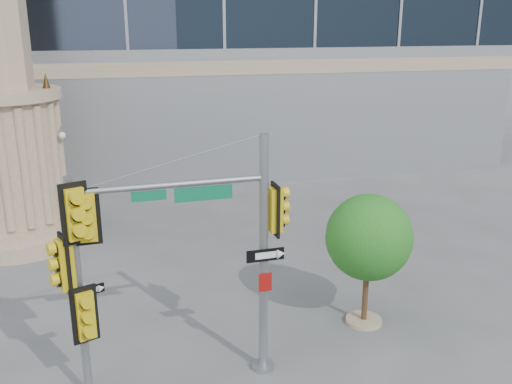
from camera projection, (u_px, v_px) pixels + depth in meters
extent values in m
plane|color=#545456|center=(251.00, 366.00, 12.42)|extent=(120.00, 120.00, 0.00)
cylinder|color=#9D836A|center=(22.00, 233.00, 19.42)|extent=(4.40, 4.40, 0.50)
cylinder|color=#9D836A|center=(20.00, 222.00, 19.30)|extent=(3.80, 3.80, 0.30)
cylinder|color=#9D836A|center=(12.00, 160.00, 18.67)|extent=(3.00, 3.00, 4.00)
cylinder|color=#9D836A|center=(4.00, 94.00, 18.03)|extent=(3.50, 3.50, 0.30)
cone|color=#472D14|center=(46.00, 80.00, 18.20)|extent=(0.24, 0.24, 0.50)
cylinder|color=slate|center=(263.00, 366.00, 12.34)|extent=(0.48, 0.48, 0.10)
cylinder|color=slate|center=(264.00, 259.00, 11.60)|extent=(0.19, 0.19, 5.16)
cylinder|color=slate|center=(171.00, 185.00, 10.60)|extent=(3.61, 0.34, 0.12)
cube|color=#0C6B42|center=(204.00, 193.00, 10.81)|extent=(1.12, 0.10, 0.28)
cube|color=gold|center=(87.00, 217.00, 10.32)|extent=(0.49, 0.27, 1.07)
cube|color=gold|center=(275.00, 210.00, 11.36)|extent=(0.27, 0.49, 1.07)
cube|color=black|center=(265.00, 255.00, 11.45)|extent=(0.79, 0.07, 0.26)
cube|color=maroon|center=(265.00, 282.00, 11.63)|extent=(0.28, 0.04, 0.40)
cylinder|color=slate|center=(79.00, 293.00, 10.78)|extent=(0.17, 0.17, 4.58)
cube|color=gold|center=(75.00, 213.00, 10.14)|extent=(0.56, 0.43, 1.15)
cube|color=gold|center=(65.00, 264.00, 10.48)|extent=(0.43, 0.56, 1.15)
cube|color=gold|center=(85.00, 314.00, 10.73)|extent=(0.56, 0.43, 1.15)
cube|color=black|center=(90.00, 291.00, 10.77)|extent=(0.54, 0.24, 0.18)
cylinder|color=#9D836A|center=(364.00, 320.00, 14.20)|extent=(0.89, 0.89, 0.10)
cylinder|color=#382314|center=(366.00, 290.00, 13.95)|extent=(0.14, 0.14, 1.78)
sphere|color=#16631B|center=(369.00, 237.00, 13.55)|extent=(2.08, 2.08, 2.08)
sphere|color=#16631B|center=(381.00, 243.00, 13.96)|extent=(1.29, 1.29, 1.29)
sphere|color=#16631B|center=(359.00, 252.00, 13.31)|extent=(1.09, 1.09, 1.09)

